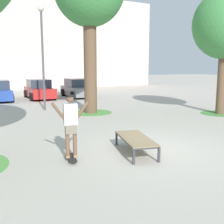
{
  "coord_description": "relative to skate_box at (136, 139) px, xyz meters",
  "views": [
    {
      "loc": [
        -4.97,
        -6.6,
        2.53
      ],
      "look_at": [
        -0.72,
        1.53,
        1.0
      ],
      "focal_mm": 44.34,
      "sensor_mm": 36.0,
      "label": 1
    }
  ],
  "objects": [
    {
      "name": "grass_patch_mid_back",
      "position": [
        1.67,
        7.21,
        -0.41
      ],
      "size": [
        2.34,
        2.34,
        0.01
      ],
      "primitive_type": "cylinder",
      "color": "#519342",
      "rests_on": "ground"
    },
    {
      "name": "skate_box",
      "position": [
        0.0,
        0.0,
        0.0
      ],
      "size": [
        1.21,
        2.03,
        0.46
      ],
      "color": "#38383D",
      "rests_on": "ground"
    },
    {
      "name": "skateboard",
      "position": [
        -1.9,
        0.23,
        -0.34
      ],
      "size": [
        0.34,
        0.82,
        0.09
      ],
      "color": "black",
      "rests_on": "ground"
    },
    {
      "name": "skater",
      "position": [
        -1.9,
        0.23,
        0.66
      ],
      "size": [
        1.0,
        0.34,
        1.69
      ],
      "color": "brown",
      "rests_on": "skateboard"
    },
    {
      "name": "ground_plane",
      "position": [
        0.72,
        -0.03,
        -0.41
      ],
      "size": [
        120.0,
        120.0,
        0.0
      ],
      "primitive_type": "plane",
      "color": "#B2AA9E"
    },
    {
      "name": "grass_patch_near_right",
      "position": [
        7.66,
        3.66,
        -0.41
      ],
      "size": [
        2.02,
        2.02,
        0.01
      ],
      "primitive_type": "cylinder",
      "color": "#47893D",
      "rests_on": "ground"
    },
    {
      "name": "building_facade",
      "position": [
        1.78,
        26.52,
        4.84
      ],
      "size": [
        31.6,
        4.0,
        10.5
      ],
      "primitive_type": "cube",
      "color": "beige",
      "rests_on": "ground"
    },
    {
      "name": "car_grey",
      "position": [
        3.78,
        14.94,
        0.28
      ],
      "size": [
        2.0,
        4.24,
        1.5
      ],
      "color": "slate",
      "rests_on": "ground"
    },
    {
      "name": "light_post",
      "position": [
        -0.37,
        9.21,
        3.41
      ],
      "size": [
        0.36,
        0.36,
        5.83
      ],
      "color": "#4C4C51",
      "rests_on": "ground"
    },
    {
      "name": "car_red",
      "position": [
        0.72,
        15.26,
        0.28
      ],
      "size": [
        2.0,
        4.24,
        1.5
      ],
      "color": "red",
      "rests_on": "ground"
    }
  ]
}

